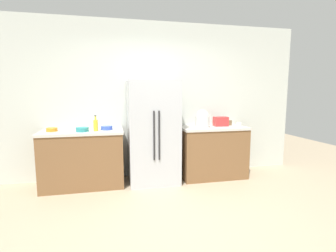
# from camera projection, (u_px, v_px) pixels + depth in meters

# --- Properties ---
(ground_plane) EXTENTS (11.02, 11.02, 0.00)m
(ground_plane) POSITION_uv_depth(u_px,v_px,m) (178.00, 220.00, 3.02)
(ground_plane) COLOR tan
(kitchen_back_panel) EXTENTS (5.51, 0.10, 2.76)m
(kitchen_back_panel) POSITION_uv_depth(u_px,v_px,m) (153.00, 100.00, 4.59)
(kitchen_back_panel) COLOR silver
(kitchen_back_panel) RESTS_ON ground_plane
(counter_left) EXTENTS (1.29, 0.68, 0.92)m
(counter_left) POSITION_uv_depth(u_px,v_px,m) (83.00, 158.00, 4.08)
(counter_left) COLOR brown
(counter_left) RESTS_ON ground_plane
(counter_right) EXTENTS (1.17, 0.68, 0.92)m
(counter_right) POSITION_uv_depth(u_px,v_px,m) (212.00, 151.00, 4.55)
(counter_right) COLOR brown
(counter_right) RESTS_ON ground_plane
(refrigerator) EXTENTS (0.82, 0.73, 1.71)m
(refrigerator) POSITION_uv_depth(u_px,v_px,m) (153.00, 132.00, 4.23)
(refrigerator) COLOR #B7BABF
(refrigerator) RESTS_ON ground_plane
(toaster) EXTENTS (0.25, 0.16, 0.17)m
(toaster) POSITION_uv_depth(u_px,v_px,m) (221.00, 121.00, 4.54)
(toaster) COLOR red
(toaster) RESTS_ON counter_right
(rice_cooker) EXTENTS (0.24, 0.24, 0.31)m
(rice_cooker) POSITION_uv_depth(u_px,v_px,m) (202.00, 119.00, 4.35)
(rice_cooker) COLOR white
(rice_cooker) RESTS_ON counter_right
(bottle_a) EXTENTS (0.07, 0.07, 0.25)m
(bottle_a) POSITION_uv_depth(u_px,v_px,m) (96.00, 125.00, 3.95)
(bottle_a) COLOR yellow
(bottle_a) RESTS_ON counter_left
(cup_a) EXTENTS (0.09, 0.09, 0.08)m
(cup_a) POSITION_uv_depth(u_px,v_px,m) (239.00, 125.00, 4.40)
(cup_a) COLOR white
(cup_a) RESTS_ON counter_right
(cup_b) EXTENTS (0.09, 0.09, 0.09)m
(cup_b) POSITION_uv_depth(u_px,v_px,m) (229.00, 123.00, 4.68)
(cup_b) COLOR brown
(cup_b) RESTS_ON counter_right
(bowl_a) EXTENTS (0.19, 0.19, 0.06)m
(bowl_a) POSITION_uv_depth(u_px,v_px,m) (82.00, 129.00, 3.90)
(bowl_a) COLOR teal
(bowl_a) RESTS_ON counter_left
(bowl_b) EXTENTS (0.17, 0.17, 0.05)m
(bowl_b) POSITION_uv_depth(u_px,v_px,m) (52.00, 130.00, 3.93)
(bowl_b) COLOR orange
(bowl_b) RESTS_ON counter_left
(bowl_c) EXTENTS (0.18, 0.18, 0.06)m
(bowl_c) POSITION_uv_depth(u_px,v_px,m) (107.00, 128.00, 4.10)
(bowl_c) COLOR blue
(bowl_c) RESTS_ON counter_left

